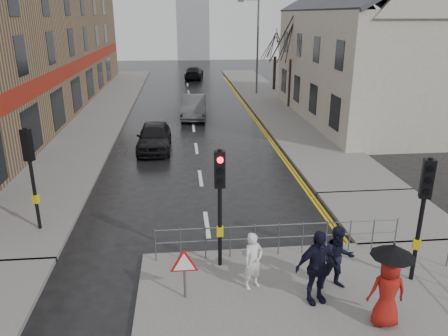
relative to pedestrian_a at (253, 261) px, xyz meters
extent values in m
plane|color=black|center=(-0.94, 0.93, -0.90)|extent=(120.00, 120.00, 0.00)
cube|color=#605E5B|center=(-7.44, 23.93, -0.83)|extent=(4.00, 44.00, 0.14)
cube|color=#605E5B|center=(5.56, 25.93, -0.83)|extent=(4.00, 40.00, 0.14)
cube|color=#605E5B|center=(5.56, 3.93, -0.83)|extent=(4.00, 4.20, 0.14)
cube|color=brown|center=(-12.94, 22.93, 4.10)|extent=(8.00, 42.00, 10.00)
cube|color=beige|center=(11.06, 18.93, 2.60)|extent=(9.00, 16.00, 7.00)
cylinder|color=black|center=(-0.74, 1.13, 0.94)|extent=(0.11, 0.11, 3.40)
cube|color=black|center=(-0.74, 1.13, 2.09)|extent=(0.28, 0.22, 1.00)
cylinder|color=#FF0C07|center=(-0.74, 0.99, 2.39)|extent=(0.16, 0.04, 0.16)
cylinder|color=black|center=(-0.74, 0.99, 2.09)|extent=(0.16, 0.04, 0.16)
cylinder|color=black|center=(-0.74, 0.99, 1.79)|extent=(0.16, 0.04, 0.16)
cube|color=gold|center=(-0.74, 1.13, 0.29)|extent=(0.18, 0.14, 0.28)
cylinder|color=black|center=(4.26, -0.07, 0.94)|extent=(0.11, 0.11, 3.40)
cube|color=black|center=(4.26, -0.07, 2.09)|extent=(0.34, 0.30, 1.00)
cylinder|color=black|center=(4.21, -0.20, 2.39)|extent=(0.16, 0.09, 0.16)
cylinder|color=black|center=(4.21, -0.20, 2.09)|extent=(0.16, 0.09, 0.16)
cylinder|color=black|center=(4.21, -0.20, 1.79)|extent=(0.16, 0.09, 0.16)
cube|color=gold|center=(4.26, -0.07, 0.29)|extent=(0.22, 0.19, 0.28)
cylinder|color=black|center=(-6.44, 3.93, 0.94)|extent=(0.11, 0.11, 3.40)
cube|color=black|center=(-6.44, 3.93, 2.09)|extent=(0.34, 0.30, 1.00)
cylinder|color=black|center=(-6.39, 4.07, 2.39)|extent=(0.16, 0.09, 0.16)
cylinder|color=black|center=(-6.39, 4.07, 2.09)|extent=(0.16, 0.09, 0.16)
cylinder|color=black|center=(-6.39, 4.07, 1.79)|extent=(0.16, 0.09, 0.16)
cube|color=gold|center=(-6.44, 3.93, 0.29)|extent=(0.22, 0.19, 0.28)
cylinder|color=#595B5E|center=(-2.54, 1.53, -0.26)|extent=(0.04, 0.04, 1.00)
cylinder|color=#595B5E|center=(4.56, 1.53, -0.26)|extent=(0.04, 0.04, 1.00)
cylinder|color=#595B5E|center=(1.01, 1.53, 0.19)|extent=(7.10, 0.04, 0.04)
cylinder|color=#595B5E|center=(1.01, 1.53, -0.21)|extent=(7.10, 0.04, 0.04)
cylinder|color=#595B5E|center=(-1.74, -0.27, -0.34)|extent=(0.06, 0.06, 0.85)
cylinder|color=red|center=(-1.74, -0.27, 0.19)|extent=(0.80, 0.03, 0.80)
cylinder|color=white|center=(-1.74, -0.29, 0.19)|extent=(0.60, 0.03, 0.60)
cylinder|color=#595B5E|center=(5.06, 28.93, 3.24)|extent=(0.16, 0.16, 8.00)
cylinder|color=#595B5E|center=(4.36, 28.93, 7.04)|extent=(1.40, 0.10, 0.10)
cube|color=#595B5E|center=(3.56, 28.93, 6.94)|extent=(0.50, 0.25, 0.18)
cylinder|color=black|center=(6.56, 22.93, 0.99)|extent=(0.26, 0.26, 3.50)
cylinder|color=black|center=(7.06, 30.93, 0.74)|extent=(0.26, 0.26, 3.00)
imported|color=silver|center=(0.00, 0.00, 0.00)|extent=(0.66, 0.58, 1.52)
imported|color=black|center=(2.12, -0.24, 0.10)|extent=(0.83, 0.65, 1.71)
imported|color=maroon|center=(2.73, -1.70, 0.08)|extent=(0.87, 0.60, 1.69)
cylinder|color=black|center=(2.73, -1.70, 0.18)|extent=(0.02, 0.02, 1.89)
cone|color=black|center=(2.73, -1.70, 1.13)|extent=(0.96, 0.96, 0.28)
imported|color=black|center=(1.42, -0.71, 0.19)|extent=(1.19, 0.70, 1.90)
imported|color=black|center=(-3.14, 12.93, -0.18)|extent=(1.75, 4.26, 1.45)
imported|color=#444648|center=(-0.80, 20.31, -0.14)|extent=(1.95, 4.76, 1.53)
imported|color=black|center=(-0.11, 39.81, -0.24)|extent=(2.41, 4.75, 1.32)
camera|label=1|loc=(-1.69, -9.50, 5.89)|focal=35.00mm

